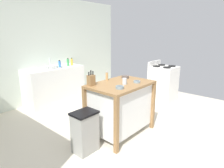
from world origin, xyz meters
TOP-DOWN VIEW (x-y plane):
  - ground_plane at (0.00, 0.00)m, footprint 6.34×6.34m
  - wall_back at (0.00, 2.54)m, footprint 5.34×0.10m
  - kitchen_island at (0.08, -0.02)m, footprint 1.10×0.74m
  - knife_block at (-0.35, 0.24)m, footprint 0.11×0.09m
  - bowl_ceramic_wide at (-0.19, -0.21)m, footprint 0.12×0.12m
  - bowl_stoneware_deep at (0.43, 0.15)m, footprint 0.14×0.14m
  - bowl_ceramic_small at (0.28, -0.21)m, footprint 0.11×0.11m
  - drinking_cup at (0.06, -0.12)m, footprint 0.07×0.07m
  - pepper_grinder at (0.07, 0.29)m, footprint 0.04×0.04m
  - trash_bin at (-0.71, 0.02)m, footprint 0.36×0.28m
  - sink_counter at (0.19, 2.19)m, footprint 1.45×0.60m
  - sink_faucet at (0.19, 2.33)m, footprint 0.02×0.02m
  - bottle_spray_cleaner at (0.70, 2.11)m, footprint 0.06×0.06m
  - bottle_hand_soap at (0.58, 2.11)m, footprint 0.06×0.06m
  - bottle_dish_soap at (0.33, 2.12)m, footprint 0.06×0.06m
  - stove at (2.12, 0.20)m, footprint 0.60×0.60m

SIDE VIEW (x-z plane):
  - ground_plane at x=0.00m, z-range 0.00..0.00m
  - trash_bin at x=-0.71m, z-range 0.00..0.63m
  - sink_counter at x=0.19m, z-range 0.00..0.90m
  - stove at x=2.12m, z-range -0.05..0.97m
  - kitchen_island at x=0.08m, z-range 0.05..0.96m
  - bowl_ceramic_small at x=0.28m, z-range 0.91..0.94m
  - bowl_ceramic_wide at x=-0.19m, z-range 0.91..0.95m
  - bowl_stoneware_deep at x=0.43m, z-range 0.91..0.96m
  - drinking_cup at x=0.06m, z-range 0.91..1.01m
  - bottle_dish_soap at x=0.33m, z-range 0.89..1.07m
  - pepper_grinder at x=0.07m, z-range 0.90..1.07m
  - bottle_spray_cleaner at x=0.70m, z-range 0.89..1.09m
  - bottle_hand_soap at x=0.58m, z-range 0.89..1.10m
  - knife_block at x=-0.35m, z-range 0.87..1.12m
  - sink_faucet at x=0.19m, z-range 0.90..1.12m
  - wall_back at x=0.00m, z-range 0.00..2.60m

